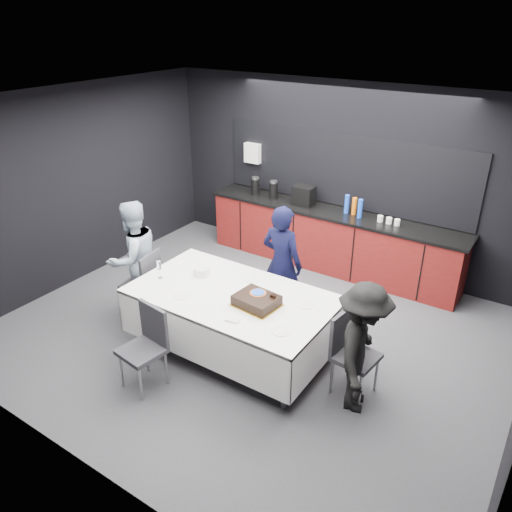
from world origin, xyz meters
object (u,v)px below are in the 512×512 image
(party_table, at_px, (232,304))
(person_right, at_px, (362,348))
(plate_stack, at_px, (202,271))
(person_left, at_px, (134,258))
(chair_right, at_px, (350,347))
(champagne_flute, at_px, (159,266))
(person_center, at_px, (282,264))
(chair_left, at_px, (145,279))
(cake_assembly, at_px, (257,300))
(chair_near, at_px, (147,341))

(party_table, distance_m, person_right, 1.60)
(party_table, bearing_deg, plate_stack, 163.79)
(party_table, relative_size, plate_stack, 11.50)
(party_table, height_order, person_left, person_left)
(plate_stack, relative_size, chair_right, 0.22)
(champagne_flute, height_order, person_left, person_left)
(chair_right, bearing_deg, person_center, 147.82)
(champagne_flute, relative_size, chair_left, 0.24)
(chair_right, height_order, person_center, person_center)
(champagne_flute, distance_m, chair_right, 2.41)
(plate_stack, distance_m, chair_right, 2.01)
(cake_assembly, distance_m, person_right, 1.24)
(cake_assembly, height_order, chair_left, cake_assembly)
(cake_assembly, xyz_separation_m, chair_near, (-0.79, -0.91, -0.31))
(chair_near, bearing_deg, chair_left, 135.55)
(chair_left, relative_size, chair_right, 1.00)
(chair_left, height_order, chair_near, same)
(cake_assembly, height_order, chair_right, cake_assembly)
(plate_stack, height_order, chair_left, chair_left)
(party_table, xyz_separation_m, chair_left, (-1.40, 0.00, -0.11))
(person_right, bearing_deg, plate_stack, 69.31)
(plate_stack, height_order, chair_near, chair_near)
(chair_right, bearing_deg, chair_left, -177.52)
(plate_stack, distance_m, champagne_flute, 0.51)
(cake_assembly, relative_size, person_center, 0.33)
(chair_left, bearing_deg, chair_right, 2.48)
(champagne_flute, height_order, person_center, person_center)
(person_right, bearing_deg, person_center, 41.26)
(party_table, height_order, chair_left, chair_left)
(person_left, bearing_deg, champagne_flute, 82.27)
(cake_assembly, relative_size, chair_near, 0.56)
(plate_stack, xyz_separation_m, chair_left, (-0.83, -0.16, -0.30))
(chair_near, distance_m, person_left, 1.55)
(person_left, bearing_deg, party_table, 98.62)
(plate_stack, height_order, person_right, person_right)
(chair_left, relative_size, person_center, 0.59)
(cake_assembly, height_order, person_center, person_center)
(champagne_flute, bearing_deg, plate_stack, 42.77)
(cake_assembly, relative_size, plate_stack, 2.56)
(person_left, bearing_deg, person_center, 128.57)
(chair_left, bearing_deg, plate_stack, 11.11)
(chair_right, height_order, person_right, person_right)
(person_center, bearing_deg, party_table, 86.19)
(party_table, relative_size, chair_near, 2.51)
(plate_stack, bearing_deg, person_right, -5.70)
(chair_near, bearing_deg, person_left, 139.92)
(plate_stack, xyz_separation_m, person_right, (2.17, -0.22, -0.12))
(cake_assembly, bearing_deg, chair_right, 9.59)
(person_right, bearing_deg, chair_near, 99.20)
(chair_right, xyz_separation_m, chair_near, (-1.83, -1.08, 0.00))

